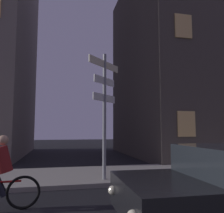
% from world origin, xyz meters
% --- Properties ---
extents(sidewalk_kerb, '(40.00, 3.27, 0.14)m').
position_xyz_m(sidewalk_kerb, '(0.00, 7.28, 0.07)').
color(sidewalk_kerb, gray).
rests_on(sidewalk_kerb, ground_plane).
extents(signpost, '(1.22, 1.22, 4.14)m').
position_xyz_m(signpost, '(0.44, 6.19, 2.61)').
color(signpost, gray).
rests_on(signpost, sidewalk_kerb).
extents(building_right_block, '(10.14, 9.93, 12.57)m').
position_xyz_m(building_right_block, '(8.61, 13.50, 6.29)').
color(building_right_block, '#4C443D').
rests_on(building_right_block, ground_plane).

